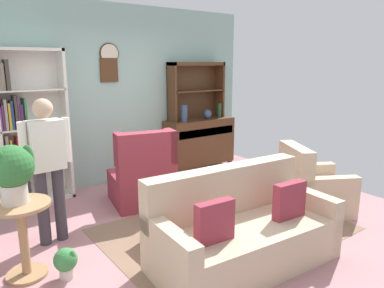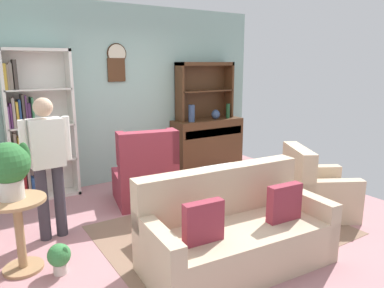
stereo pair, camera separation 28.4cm
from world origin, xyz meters
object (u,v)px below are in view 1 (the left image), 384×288
(armchair_floral, at_px, (312,189))
(bottle_wine, at_px, (219,111))
(person_reading, at_px, (47,161))
(bookshelf, at_px, (27,131))
(sideboard, at_px, (199,141))
(couch_floral, at_px, (241,232))
(coffee_table, at_px, (189,206))
(vase_tall, at_px, (184,113))
(potted_plant_small, at_px, (66,261))
(wingback_chair, at_px, (143,178))
(plant_stand, at_px, (23,232))
(potted_plant_large, at_px, (12,170))
(sideboard_hutch, at_px, (196,83))
(vase_round, at_px, (207,114))
(book_stack, at_px, (199,198))

(armchair_floral, bearing_deg, bottle_wine, 80.70)
(armchair_floral, relative_size, person_reading, 0.67)
(bookshelf, xyz_separation_m, sideboard, (2.87, -0.08, -0.50))
(bookshelf, distance_m, bottle_wine, 3.27)
(sideboard, relative_size, couch_floral, 0.70)
(bookshelf, distance_m, couch_floral, 3.20)
(bottle_wine, height_order, coffee_table, bottle_wine)
(vase_tall, height_order, potted_plant_small, vase_tall)
(wingback_chair, height_order, plant_stand, wingback_chair)
(armchair_floral, bearing_deg, vase_tall, 99.68)
(sideboard, distance_m, wingback_chair, 1.91)
(bottle_wine, height_order, potted_plant_small, bottle_wine)
(bottle_wine, bearing_deg, sideboard, 167.11)
(armchair_floral, distance_m, potted_plant_large, 3.54)
(couch_floral, xyz_separation_m, potted_plant_small, (-1.47, 0.72, -0.14))
(coffee_table, bearing_deg, vase_tall, 56.04)
(bookshelf, xyz_separation_m, plant_stand, (-0.50, -1.87, -0.57))
(couch_floral, bearing_deg, bottle_wine, 53.12)
(sideboard_hutch, bearing_deg, person_reading, -155.24)
(wingback_chair, height_order, person_reading, person_reading)
(couch_floral, bearing_deg, potted_plant_large, 150.18)
(sideboard, distance_m, armchair_floral, 2.43)
(bookshelf, bearing_deg, couch_floral, -66.44)
(bookshelf, relative_size, vase_round, 12.35)
(couch_floral, distance_m, book_stack, 0.71)
(sideboard_hutch, bearing_deg, vase_tall, -154.11)
(couch_floral, bearing_deg, sideboard, 59.65)
(sideboard_hutch, xyz_separation_m, bottle_wine, (0.39, -0.20, -0.51))
(bottle_wine, relative_size, potted_plant_small, 0.91)
(couch_floral, bearing_deg, wingback_chair, 91.48)
(wingback_chair, height_order, book_stack, wingback_chair)
(sideboard_hutch, distance_m, bottle_wine, 0.67)
(bookshelf, bearing_deg, book_stack, -59.76)
(potted_plant_small, bearing_deg, couch_floral, -26.23)
(wingback_chair, bearing_deg, armchair_floral, -41.73)
(wingback_chair, xyz_separation_m, coffee_table, (-0.04, -1.13, -0.03))
(coffee_table, bearing_deg, book_stack, -19.17)
(vase_round, relative_size, armchair_floral, 0.16)
(bookshelf, relative_size, sideboard_hutch, 1.91)
(armchair_floral, xyz_separation_m, book_stack, (-1.62, 0.34, 0.15))
(person_reading, height_order, book_stack, person_reading)
(potted_plant_small, xyz_separation_m, coffee_table, (1.38, 0.01, 0.18))
(vase_tall, bearing_deg, person_reading, -155.41)
(sideboard, distance_m, plant_stand, 3.82)
(potted_plant_large, height_order, book_stack, potted_plant_large)
(vase_round, distance_m, plant_stand, 3.94)
(couch_floral, bearing_deg, book_stack, 88.85)
(wingback_chair, xyz_separation_m, potted_plant_large, (-1.72, -0.84, 0.62))
(book_stack, bearing_deg, armchair_floral, -11.77)
(potted_plant_large, xyz_separation_m, person_reading, (0.42, 0.50, -0.10))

